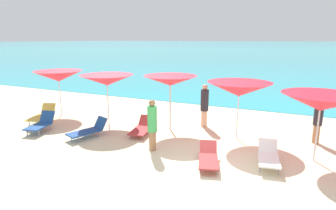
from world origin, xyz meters
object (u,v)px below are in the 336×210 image
object	(u,v)px
beachgoer_1	(152,124)
lounge_chair_4	(208,157)
lounge_chair_7	(142,128)
beachgoer_2	(318,118)
umbrella_2	(170,81)
lounge_chair_6	(41,123)
beachgoer_0	(205,104)
umbrella_1	(107,80)
umbrella_4	(321,102)
lounge_chair_0	(268,156)
umbrella_0	(58,76)
umbrella_3	(239,89)
lounge_chair_8	(42,115)
lounge_chair_2	(89,130)

from	to	relation	value
beachgoer_1	lounge_chair_4	bearing A→B (deg)	-128.20
lounge_chair_7	beachgoer_2	xyz separation A→B (m)	(6.08, 1.69, 0.69)
umbrella_2	lounge_chair_6	size ratio (longest dim) A/B	1.64
lounge_chair_6	beachgoer_0	size ratio (longest dim) A/B	0.79
umbrella_1	umbrella_4	xyz separation A→B (m)	(7.90, -0.51, -0.11)
lounge_chair_0	beachgoer_0	xyz separation A→B (m)	(-2.85, 2.86, 0.65)
lounge_chair_4	beachgoer_2	world-z (taller)	beachgoer_2
umbrella_1	beachgoer_0	world-z (taller)	umbrella_1
umbrella_4	lounge_chair_0	world-z (taller)	umbrella_4
umbrella_0	lounge_chair_7	bearing A→B (deg)	-9.63
umbrella_1	umbrella_3	distance (m)	5.40
beachgoer_1	beachgoer_2	distance (m)	5.78
lounge_chair_4	lounge_chair_8	size ratio (longest dim) A/B	0.96
umbrella_2	beachgoer_2	distance (m)	5.46
umbrella_4	lounge_chair_7	xyz separation A→B (m)	(-5.96, 0.02, -1.57)
lounge_chair_2	lounge_chair_7	xyz separation A→B (m)	(1.63, 1.17, -0.04)
lounge_chair_4	beachgoer_2	xyz separation A→B (m)	(2.94, 3.30, 0.70)
umbrella_1	beachgoer_2	world-z (taller)	umbrella_1
umbrella_4	lounge_chair_2	bearing A→B (deg)	-171.37
lounge_chair_4	beachgoer_1	size ratio (longest dim) A/B	0.94
umbrella_1	lounge_chair_0	bearing A→B (deg)	-12.17
lounge_chair_0	beachgoer_0	distance (m)	4.09
umbrella_3	lounge_chair_8	size ratio (longest dim) A/B	1.42
lounge_chair_0	lounge_chair_8	bearing A→B (deg)	167.73
umbrella_4	lounge_chair_2	size ratio (longest dim) A/B	1.49
lounge_chair_2	umbrella_1	bearing A→B (deg)	120.17
umbrella_0	beachgoer_2	bearing A→B (deg)	4.33
umbrella_4	beachgoer_2	bearing A→B (deg)	86.25
umbrella_1	lounge_chair_8	xyz separation A→B (m)	(-2.91, -0.92, -1.60)
lounge_chair_2	beachgoer_1	size ratio (longest dim) A/B	0.93
lounge_chair_7	beachgoer_0	bearing A→B (deg)	34.96
umbrella_3	lounge_chair_6	world-z (taller)	umbrella_3
umbrella_0	umbrella_3	world-z (taller)	umbrella_0
lounge_chair_8	lounge_chair_4	bearing A→B (deg)	-27.41
umbrella_1	lounge_chair_4	xyz separation A→B (m)	(5.07, -2.11, -1.69)
beachgoer_1	umbrella_3	bearing A→B (deg)	-74.92
lounge_chair_0	beachgoer_1	world-z (taller)	beachgoer_1
umbrella_3	lounge_chair_8	distance (m)	8.54
umbrella_2	lounge_chair_4	world-z (taller)	umbrella_2
umbrella_1	lounge_chair_8	size ratio (longest dim) A/B	1.37
lounge_chair_0	lounge_chair_2	bearing A→B (deg)	172.86
lounge_chair_2	lounge_chair_8	distance (m)	3.30
beachgoer_2	umbrella_4	bearing A→B (deg)	144.23
umbrella_0	umbrella_1	distance (m)	3.08
lounge_chair_6	beachgoer_2	size ratio (longest dim) A/B	0.81
lounge_chair_4	beachgoer_1	xyz separation A→B (m)	(-2.00, 0.29, 0.68)
umbrella_0	beachgoer_1	world-z (taller)	umbrella_0
lounge_chair_6	umbrella_1	bearing A→B (deg)	32.85
lounge_chair_7	lounge_chair_0	bearing A→B (deg)	-21.74
umbrella_0	umbrella_3	distance (m)	8.44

